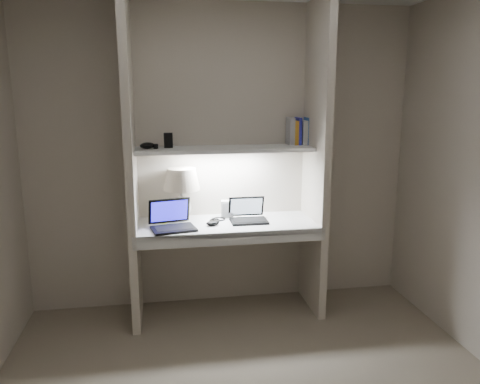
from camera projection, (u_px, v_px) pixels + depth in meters
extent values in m
cube|color=beige|center=(222.00, 158.00, 3.91)|extent=(3.20, 0.01, 2.50)
cube|color=beige|center=(131.00, 166.00, 3.53)|extent=(0.06, 0.55, 2.50)
cube|color=beige|center=(316.00, 161.00, 3.76)|extent=(0.06, 0.55, 2.50)
cube|color=white|center=(227.00, 225.00, 3.75)|extent=(1.40, 0.55, 0.04)
cube|color=silver|center=(232.00, 238.00, 3.51)|extent=(1.46, 0.03, 0.10)
cube|color=silver|center=(225.00, 149.00, 3.72)|extent=(1.40, 0.36, 0.03)
cube|color=white|center=(225.00, 152.00, 3.72)|extent=(0.60, 0.04, 0.02)
cylinder|color=white|center=(183.00, 219.00, 3.82)|extent=(0.11, 0.11, 0.02)
ellipsoid|color=white|center=(182.00, 207.00, 3.80)|extent=(0.15, 0.15, 0.18)
cylinder|color=white|center=(182.00, 194.00, 3.78)|extent=(0.02, 0.02, 0.08)
sphere|color=#FFD899|center=(182.00, 185.00, 3.76)|extent=(0.04, 0.04, 0.04)
cube|color=black|center=(174.00, 229.00, 3.55)|extent=(0.36, 0.28, 0.02)
cube|color=black|center=(174.00, 228.00, 3.54)|extent=(0.30, 0.21, 0.00)
cube|color=black|center=(169.00, 211.00, 3.65)|extent=(0.33, 0.12, 0.20)
cube|color=#201BE9|center=(169.00, 211.00, 3.64)|extent=(0.29, 0.10, 0.16)
cube|color=black|center=(249.00, 221.00, 3.76)|extent=(0.29, 0.20, 0.02)
cube|color=black|center=(249.00, 220.00, 3.76)|extent=(0.25, 0.14, 0.00)
cube|color=black|center=(246.00, 206.00, 3.86)|extent=(0.29, 0.06, 0.17)
cube|color=#AABCD1|center=(246.00, 206.00, 3.85)|extent=(0.26, 0.04, 0.14)
cube|color=silver|center=(227.00, 209.00, 3.89)|extent=(0.11, 0.09, 0.14)
ellipsoid|color=black|center=(213.00, 223.00, 3.66)|extent=(0.12, 0.10, 0.04)
torus|color=black|center=(218.00, 219.00, 3.83)|extent=(0.14, 0.14, 0.01)
cube|color=#D0E32F|center=(163.00, 223.00, 3.75)|extent=(0.08, 0.08, 0.00)
cube|color=silver|center=(311.00, 132.00, 3.91)|extent=(0.03, 0.15, 0.20)
cube|color=#2A5BA9|center=(307.00, 131.00, 3.90)|extent=(0.04, 0.15, 0.22)
cube|color=beige|center=(303.00, 132.00, 3.90)|extent=(0.04, 0.15, 0.20)
cube|color=#2425A0|center=(298.00, 131.00, 3.89)|extent=(0.02, 0.15, 0.22)
cube|color=#B87B1A|center=(295.00, 133.00, 3.89)|extent=(0.03, 0.15, 0.20)
cube|color=#9B999E|center=(290.00, 131.00, 3.88)|extent=(0.04, 0.15, 0.22)
cube|color=black|center=(168.00, 140.00, 3.67)|extent=(0.07, 0.05, 0.12)
ellipsoid|color=black|center=(147.00, 146.00, 3.60)|extent=(0.14, 0.13, 0.05)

